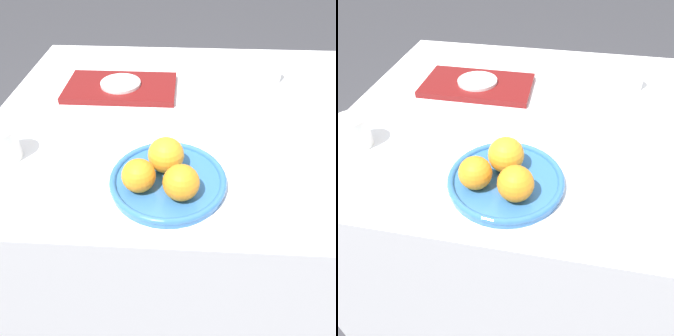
{
  "view_description": "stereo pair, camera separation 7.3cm",
  "coord_description": "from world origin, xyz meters",
  "views": [
    {
      "loc": [
        -0.07,
        -0.87,
        1.26
      ],
      "look_at": [
        -0.1,
        -0.32,
        0.78
      ],
      "focal_mm": 35.0,
      "sensor_mm": 36.0,
      "label": 1
    },
    {
      "loc": [
        0.01,
        -0.86,
        1.26
      ],
      "look_at": [
        -0.1,
        -0.32,
        0.78
      ],
      "focal_mm": 35.0,
      "sensor_mm": 36.0,
      "label": 2
    }
  ],
  "objects": [
    {
      "name": "table",
      "position": [
        0.0,
        0.0,
        0.37
      ],
      "size": [
        1.28,
        1.0,
        0.73
      ],
      "color": "white",
      "rests_on": "ground_plane"
    },
    {
      "name": "orange_2",
      "position": [
        -0.16,
        -0.36,
        0.79
      ],
      "size": [
        0.07,
        0.07,
        0.07
      ],
      "color": "orange",
      "rests_on": "fruit_platter"
    },
    {
      "name": "cup_0",
      "position": [
        0.23,
        0.22,
        0.77
      ],
      "size": [
        0.07,
        0.07,
        0.08
      ],
      "color": "white",
      "rests_on": "table"
    },
    {
      "name": "serving_tray",
      "position": [
        -0.28,
        0.12,
        0.74
      ],
      "size": [
        0.36,
        0.21,
        0.02
      ],
      "color": "maroon",
      "rests_on": "table"
    },
    {
      "name": "ground_plane",
      "position": [
        0.0,
        0.0,
        0.0
      ],
      "size": [
        12.0,
        12.0,
        0.0
      ],
      "primitive_type": "plane",
      "color": "#38383D"
    },
    {
      "name": "fruit_platter",
      "position": [
        -0.1,
        -0.32,
        0.74
      ],
      "size": [
        0.27,
        0.27,
        0.03
      ],
      "color": "#336BAD",
      "rests_on": "table"
    },
    {
      "name": "cup_1",
      "position": [
        -0.51,
        -0.25,
        0.77
      ],
      "size": [
        0.08,
        0.08,
        0.08
      ],
      "color": "white",
      "rests_on": "table"
    },
    {
      "name": "orange_1",
      "position": [
        -0.07,
        -0.38,
        0.79
      ],
      "size": [
        0.08,
        0.08,
        0.08
      ],
      "color": "orange",
      "rests_on": "fruit_platter"
    },
    {
      "name": "orange_0",
      "position": [
        -0.1,
        -0.29,
        0.79
      ],
      "size": [
        0.08,
        0.08,
        0.08
      ],
      "color": "orange",
      "rests_on": "fruit_platter"
    },
    {
      "name": "side_plate",
      "position": [
        -0.28,
        0.12,
        0.76
      ],
      "size": [
        0.13,
        0.13,
        0.01
      ],
      "color": "white",
      "rests_on": "serving_tray"
    }
  ]
}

